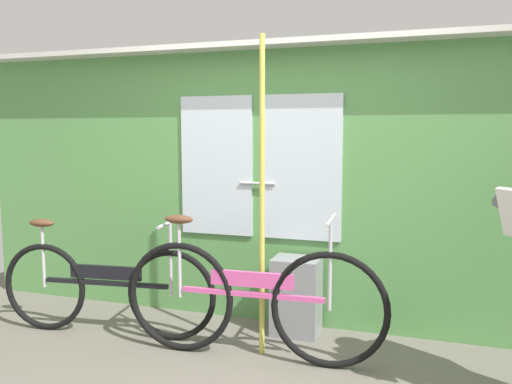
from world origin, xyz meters
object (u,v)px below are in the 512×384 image
Objects in this scene: bicycle_leaning_behind at (251,300)px; trash_bin_by_wall at (296,296)px; bicycle_near_door at (105,288)px; handrail_pole at (262,199)px.

trash_bin_by_wall is at bearing 67.59° from bicycle_leaning_behind.
bicycle_near_door is 1.42m from trash_bin_by_wall.
bicycle_leaning_behind is at bearing -111.31° from handrail_pole.
bicycle_leaning_behind reaches higher than bicycle_near_door.
bicycle_leaning_behind is at bearing -109.24° from trash_bin_by_wall.
bicycle_leaning_behind reaches higher than trash_bin_by_wall.
bicycle_near_door is 1.39m from handrail_pole.
trash_bin_by_wall is 0.27× the size of handrail_pole.
trash_bin_by_wall is at bearing 71.31° from handrail_pole.
bicycle_near_door is at bearing -160.81° from trash_bin_by_wall.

